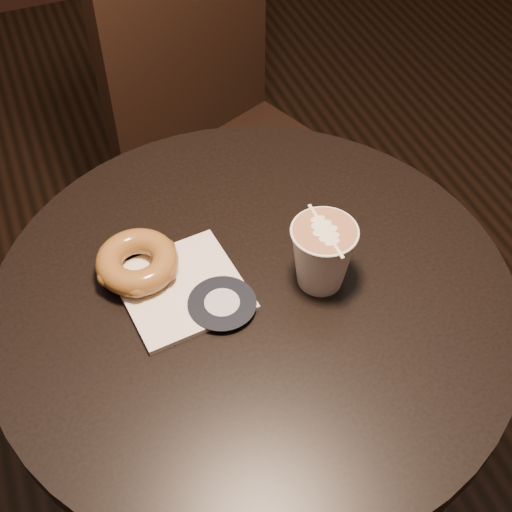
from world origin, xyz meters
name	(u,v)px	position (x,y,z in m)	size (l,w,h in m)	color
cafe_table	(254,373)	(0.00, 0.00, 0.55)	(0.70, 0.70, 0.75)	black
chair	(219,119)	(0.15, 0.58, 0.57)	(0.53, 0.53, 1.02)	black
pastry_bag	(182,288)	(-0.09, 0.04, 0.75)	(0.15, 0.15, 0.01)	silver
doughnut	(137,262)	(-0.13, 0.09, 0.78)	(0.11, 0.11, 0.04)	brown
latte_cup	(322,256)	(0.09, -0.01, 0.80)	(0.09, 0.09, 0.10)	silver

